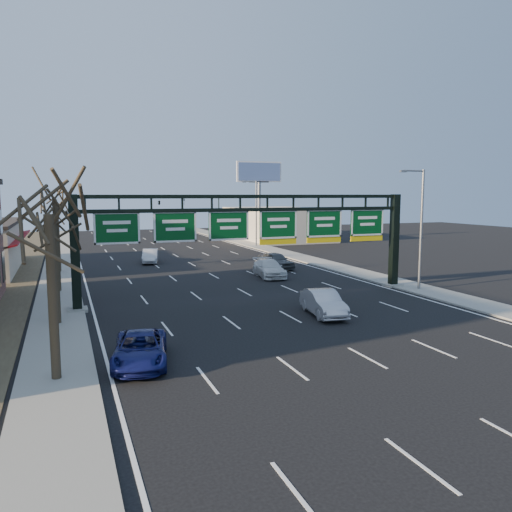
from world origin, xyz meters
name	(u,v)px	position (x,y,z in m)	size (l,w,h in m)	color
ground	(305,325)	(0.00, 0.00, 0.00)	(160.00, 160.00, 0.00)	black
sidewalk_left	(59,280)	(-12.80, 20.00, 0.06)	(3.00, 120.00, 0.12)	gray
sidewalk_right	(329,265)	(12.80, 20.00, 0.06)	(3.00, 120.00, 0.12)	gray
lane_markings	(208,272)	(0.00, 20.00, 0.01)	(21.60, 120.00, 0.01)	white
sign_gantry	(256,232)	(0.16, 8.00, 4.63)	(24.60, 1.20, 7.20)	black
building_right_distant	(276,223)	(20.00, 50.00, 2.50)	(12.00, 20.00, 5.00)	beige
tree_near	(47,186)	(-12.80, -4.00, 7.48)	(3.60, 3.60, 8.86)	#31271B
tree_gantry	(52,196)	(-12.80, 5.00, 7.11)	(3.60, 3.60, 8.48)	#31271B
tree_mid	(54,185)	(-12.80, 15.00, 7.85)	(3.60, 3.60, 9.24)	#31271B
tree_far	(56,191)	(-12.80, 25.00, 7.48)	(3.60, 3.60, 8.86)	#31271B
streetlight_near	(420,223)	(12.47, 6.00, 5.08)	(2.15, 0.22, 9.00)	slate
streetlight_far	(255,210)	(12.47, 40.00, 5.08)	(2.15, 0.22, 9.00)	slate
billboard_right	(259,182)	(15.00, 44.98, 9.06)	(7.00, 0.50, 12.00)	slate
traffic_signal_mast	(182,205)	(5.69, 55.00, 5.50)	(10.16, 0.54, 7.00)	black
car_blue_suv	(140,349)	(-9.48, -3.21, 0.66)	(2.20, 4.78, 1.33)	navy
car_silver_sedan	(323,303)	(2.01, 1.64, 0.75)	(1.60, 4.58, 1.51)	silver
car_white_wagon	(269,268)	(4.40, 15.75, 0.75)	(2.09, 5.15, 1.50)	silver
car_grey_far	(276,261)	(6.80, 19.85, 0.81)	(1.91, 4.75, 1.62)	#45484A
car_silver_distant	(150,256)	(-3.86, 28.55, 0.72)	(1.53, 4.39, 1.45)	silver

